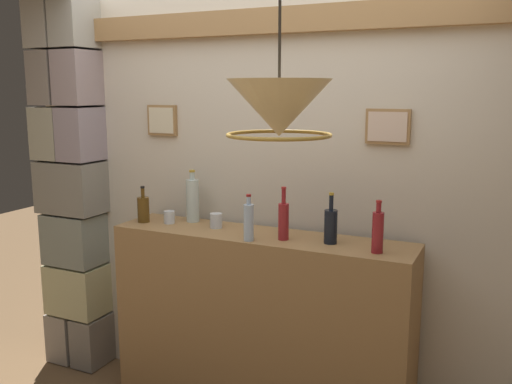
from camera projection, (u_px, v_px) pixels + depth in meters
panelled_rear_partition at (279, 186)px, 3.31m from camera, size 3.56×0.15×2.60m
stone_pillar at (74, 183)px, 3.82m from camera, size 0.44×0.32×2.53m
bar_shelf_unit at (260, 329)px, 3.22m from camera, size 1.74×0.39×1.13m
liquor_bottle_vermouth at (143, 209)px, 3.39m from camera, size 0.07×0.07×0.22m
liquor_bottle_vodka at (248, 221)px, 2.97m from camera, size 0.05×0.05×0.25m
liquor_bottle_rum at (378, 231)px, 2.75m from camera, size 0.06×0.06×0.27m
liquor_bottle_amaro at (283, 220)px, 2.99m from camera, size 0.06×0.06×0.29m
liquor_bottle_sherry at (193, 200)px, 3.40m from camera, size 0.08×0.08×0.32m
liquor_bottle_scotch at (331, 225)px, 2.92m from camera, size 0.07×0.07×0.27m
glass_tumbler_rocks at (169, 217)px, 3.37m from camera, size 0.07×0.07×0.08m
glass_tumbler_highball at (216, 221)px, 3.26m from camera, size 0.07×0.07×0.09m
pendant_lamp at (279, 110)px, 2.26m from camera, size 0.43×0.43×0.57m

